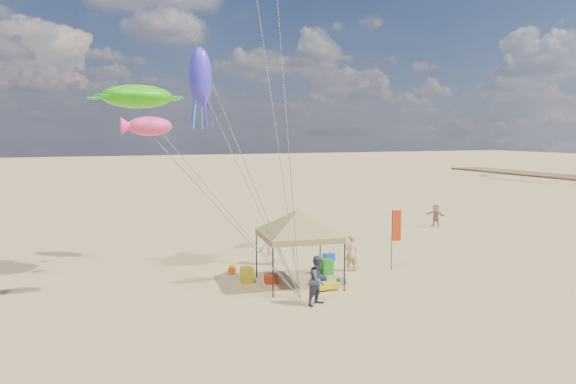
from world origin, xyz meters
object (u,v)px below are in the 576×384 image
at_px(cooler_blue, 329,257).
at_px(chair_yellow, 247,275).
at_px(person_near_a, 351,253).
at_px(person_near_c, 270,247).
at_px(person_near_b, 319,280).
at_px(beach_cart, 327,285).
at_px(feather_flag, 395,229).
at_px(canopy_tent, 299,212).
at_px(person_far_c, 436,215).
at_px(chair_green, 327,267).
at_px(cooler_red, 271,279).

relative_size(cooler_blue, chair_yellow, 0.77).
xyz_separation_m(cooler_blue, person_near_a, (0.03, -2.30, 0.70)).
height_order(chair_yellow, person_near_c, person_near_c).
bearing_deg(person_near_c, person_near_a, 146.24).
distance_m(person_near_a, person_near_b, 5.33).
bearing_deg(chair_yellow, person_near_b, -67.88).
distance_m(cooler_blue, chair_yellow, 5.65).
height_order(chair_yellow, beach_cart, chair_yellow).
bearing_deg(person_near_a, feather_flag, 168.90).
bearing_deg(feather_flag, person_near_b, -149.04).
relative_size(canopy_tent, person_near_a, 3.46).
bearing_deg(person_far_c, person_near_b, -74.58).
height_order(chair_green, person_near_a, person_near_a).
bearing_deg(person_near_c, person_near_b, 93.11).
xyz_separation_m(feather_flag, cooler_blue, (-2.09, 2.86, -1.78)).
height_order(chair_yellow, person_far_c, person_far_c).
bearing_deg(cooler_red, person_near_a, 7.12).
xyz_separation_m(chair_yellow, person_near_b, (1.60, -3.95, 0.61)).
bearing_deg(beach_cart, person_near_c, 97.73).
xyz_separation_m(feather_flag, person_near_b, (-5.65, -3.39, -1.01)).
distance_m(person_near_a, person_far_c, 14.35).
relative_size(feather_flag, person_near_c, 1.62).
relative_size(cooler_blue, chair_green, 0.77).
xyz_separation_m(chair_yellow, beach_cart, (2.77, -2.35, -0.15)).
height_order(cooler_blue, person_near_a, person_near_a).
relative_size(feather_flag, person_far_c, 1.87).
bearing_deg(cooler_blue, person_near_c, 172.58).
xyz_separation_m(cooler_red, chair_green, (2.93, 0.50, 0.16)).
relative_size(cooler_red, person_near_b, 0.28).
distance_m(feather_flag, cooler_blue, 3.97).
relative_size(feather_flag, chair_yellow, 4.21).
xyz_separation_m(feather_flag, beach_cart, (-4.48, -1.79, -1.77)).
bearing_deg(feather_flag, chair_yellow, 175.61).
distance_m(cooler_blue, chair_green, 2.65).
bearing_deg(canopy_tent, chair_green, 29.72).
height_order(person_near_c, person_far_c, person_near_c).
distance_m(chair_yellow, person_near_b, 4.30).
bearing_deg(cooler_blue, person_near_a, -89.37).
xyz_separation_m(chair_green, chair_yellow, (-3.88, 0.02, 0.00)).
relative_size(person_near_a, person_near_b, 0.92).
bearing_deg(person_near_b, person_near_c, 59.72).
height_order(feather_flag, person_far_c, feather_flag).
distance_m(beach_cart, person_near_a, 3.44).
xyz_separation_m(chair_green, person_far_c, (12.79, 8.62, 0.44)).
height_order(feather_flag, chair_green, feather_flag).
relative_size(beach_cart, person_near_b, 0.47).
height_order(cooler_red, beach_cart, cooler_red).
distance_m(cooler_red, chair_green, 2.98).
height_order(feather_flag, person_near_c, feather_flag).
xyz_separation_m(canopy_tent, feather_flag, (5.26, 0.54, -1.19)).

